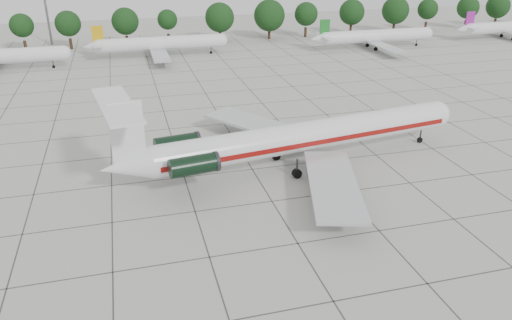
# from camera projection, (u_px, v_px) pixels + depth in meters

# --- Properties ---
(ground) EXTENTS (260.00, 260.00, 0.00)m
(ground) POSITION_uv_depth(u_px,v_px,m) (272.00, 201.00, 51.52)
(ground) COLOR #A7A7A0
(ground) RESTS_ON ground
(apron_joints) EXTENTS (170.00, 170.00, 0.02)m
(apron_joints) POSITION_uv_depth(u_px,v_px,m) (239.00, 147.00, 64.71)
(apron_joints) COLOR #383838
(apron_joints) RESTS_ON ground
(main_airliner) EXTENTS (44.39, 34.69, 10.46)m
(main_airliner) POSITION_uv_depth(u_px,v_px,m) (292.00, 138.00, 57.54)
(main_airliner) COLOR silver
(main_airliner) RESTS_ON ground
(bg_airliner_c) EXTENTS (28.24, 27.20, 7.40)m
(bg_airliner_c) POSITION_uv_depth(u_px,v_px,m) (161.00, 44.00, 111.66)
(bg_airliner_c) COLOR silver
(bg_airliner_c) RESTS_ON ground
(bg_airliner_d) EXTENTS (28.24, 27.20, 7.40)m
(bg_airliner_d) POSITION_uv_depth(u_px,v_px,m) (376.00, 36.00, 119.71)
(bg_airliner_d) COLOR silver
(bg_airliner_d) RESTS_ON ground
(bg_airliner_e) EXTENTS (28.24, 27.20, 7.40)m
(bg_airliner_e) POSITION_uv_depth(u_px,v_px,m) (512.00, 27.00, 131.41)
(bg_airliner_e) COLOR silver
(bg_airliner_e) RESTS_ON ground
(tree_line) EXTENTS (249.86, 8.44, 10.22)m
(tree_line) POSITION_uv_depth(u_px,v_px,m) (125.00, 21.00, 121.04)
(tree_line) COLOR #332114
(tree_line) RESTS_ON ground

